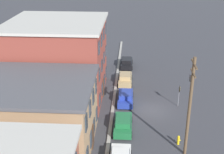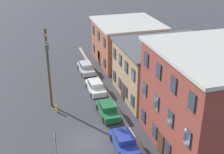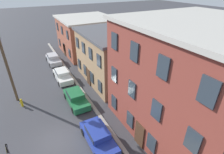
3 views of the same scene
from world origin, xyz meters
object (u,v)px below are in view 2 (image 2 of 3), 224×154
object	(u,v)px
car_blue	(124,141)
fire_hydrant	(57,108)
car_white	(95,86)
car_green	(108,109)
car_silver	(86,67)
utility_pole	(48,65)
caution_sign	(55,140)

from	to	relation	value
car_blue	fire_hydrant	world-z (taller)	car_blue
car_white	car_green	size ratio (longest dim) A/B	1.00
car_green	car_silver	bearing A→B (deg)	179.20
car_green	utility_pole	world-z (taller)	utility_pole
car_silver	caution_sign	xyz separation A→B (m)	(18.31, -6.62, 1.05)
car_white	fire_hydrant	xyz separation A→B (m)	(3.81, -5.48, -0.27)
car_white	car_blue	xyz separation A→B (m)	(12.29, -0.15, 0.00)
caution_sign	utility_pole	xyz separation A→B (m)	(-9.39, 0.61, 3.53)
car_green	utility_pole	size ratio (longest dim) A/B	0.46
car_blue	utility_pole	xyz separation A→B (m)	(-9.96, -5.74, 4.58)
car_silver	utility_pole	world-z (taller)	utility_pole
car_blue	caution_sign	xyz separation A→B (m)	(-0.57, -6.35, 1.05)
car_silver	fire_hydrant	size ratio (longest dim) A/B	4.58
car_green	caution_sign	world-z (taller)	caution_sign
car_white	caution_sign	distance (m)	13.44
car_blue	car_white	bearing A→B (deg)	179.32
fire_hydrant	car_green	bearing A→B (deg)	67.52
utility_pole	fire_hydrant	world-z (taller)	utility_pole
car_white	caution_sign	bearing A→B (deg)	-28.99
car_white	fire_hydrant	distance (m)	6.68
car_blue	fire_hydrant	bearing A→B (deg)	-147.83
car_silver	car_white	xyz separation A→B (m)	(6.59, -0.13, 0.00)
caution_sign	fire_hydrant	xyz separation A→B (m)	(-7.91, 1.01, -1.31)
car_silver	car_green	size ratio (longest dim) A/B	1.00
car_green	caution_sign	size ratio (longest dim) A/B	1.62
car_silver	caution_sign	bearing A→B (deg)	-19.87
car_blue	car_green	bearing A→B (deg)	179.12
car_white	caution_sign	xyz separation A→B (m)	(11.72, -6.49, 1.05)
car_blue	utility_pole	size ratio (longest dim) A/B	0.46
car_green	car_blue	xyz separation A→B (m)	(6.24, -0.10, 0.00)
car_silver	car_blue	world-z (taller)	same
car_silver	car_white	world-z (taller)	same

